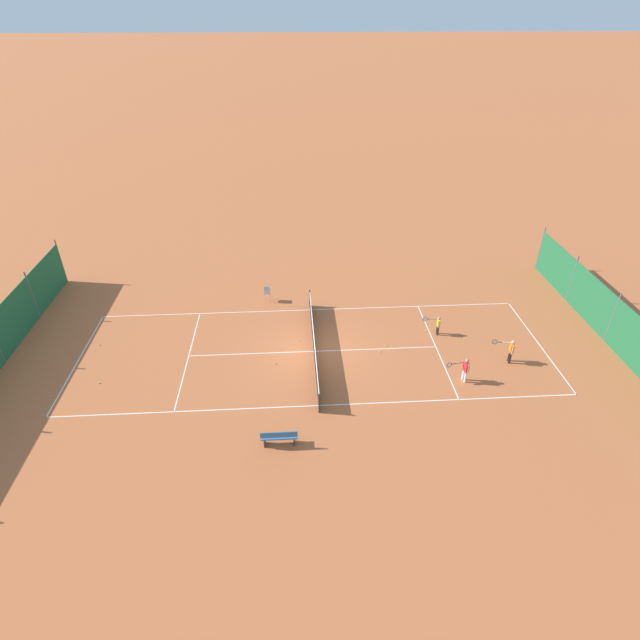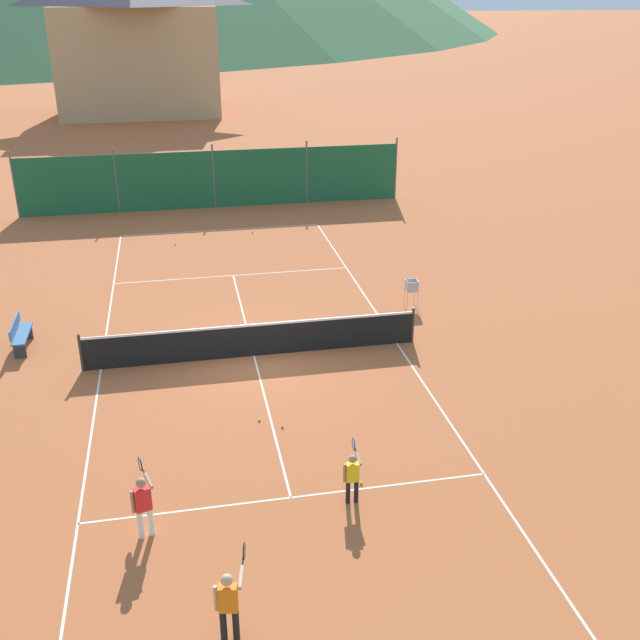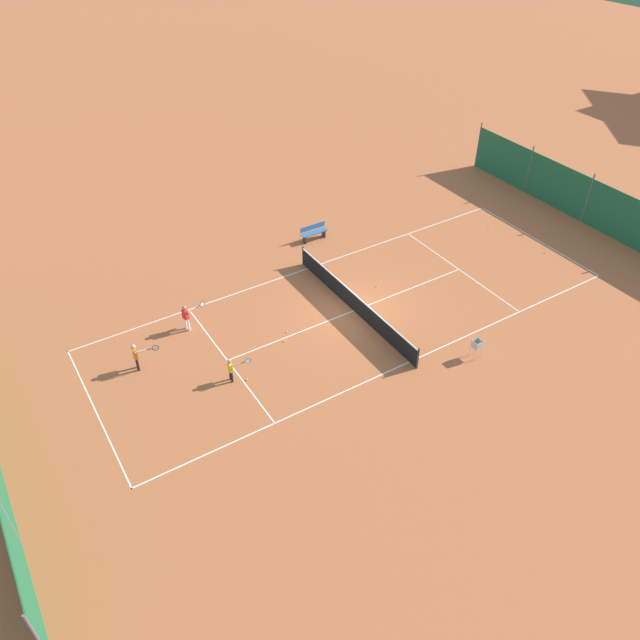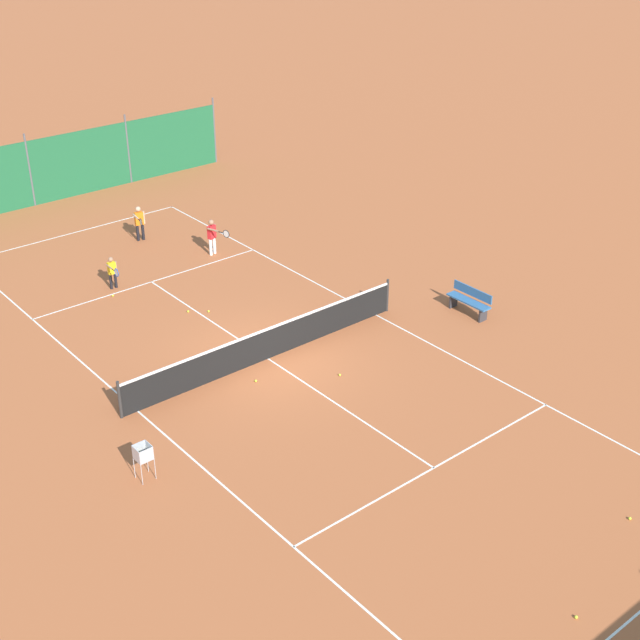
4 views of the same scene
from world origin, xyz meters
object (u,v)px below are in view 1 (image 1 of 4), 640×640
at_px(tennis_ball_mid_court, 275,364).
at_px(ball_hopper, 267,291).
at_px(tennis_ball_by_net_right, 386,346).
at_px(tennis_ball_by_net_left, 99,345).
at_px(player_near_baseline, 465,368).
at_px(tennis_ball_service_box, 99,383).
at_px(tennis_net, 314,343).
at_px(tennis_ball_alley_left, 298,340).
at_px(player_far_baseline, 437,324).
at_px(courtside_bench, 279,437).
at_px(tennis_ball_alley_right, 426,331).
at_px(tennis_ball_near_corner, 380,351).
at_px(player_far_service, 510,349).

relative_size(tennis_ball_mid_court, ball_hopper, 0.07).
relative_size(tennis_ball_by_net_right, tennis_ball_by_net_left, 1.00).
height_order(player_near_baseline, tennis_ball_service_box, player_near_baseline).
xyz_separation_m(tennis_net, tennis_ball_alley_left, (0.98, 0.78, -0.47)).
height_order(tennis_ball_alley_left, tennis_ball_by_net_left, same).
height_order(player_far_baseline, player_near_baseline, player_near_baseline).
bearing_deg(tennis_ball_mid_court, tennis_ball_service_box, 96.69).
distance_m(player_near_baseline, courtside_bench, 9.38).
distance_m(tennis_ball_by_net_right, tennis_ball_alley_left, 4.63).
xyz_separation_m(tennis_ball_mid_court, tennis_ball_alley_right, (2.44, -8.22, 0.00)).
relative_size(tennis_ball_by_net_right, ball_hopper, 0.07).
relative_size(tennis_ball_service_box, tennis_ball_near_corner, 1.00).
bearing_deg(tennis_ball_by_net_right, tennis_ball_near_corner, 141.32).
relative_size(tennis_ball_mid_court, tennis_ball_service_box, 1.00).
xyz_separation_m(tennis_net, ball_hopper, (5.31, 2.51, 0.15)).
distance_m(tennis_ball_by_net_right, tennis_ball_mid_court, 5.89).
height_order(player_far_service, tennis_ball_near_corner, player_far_service).
bearing_deg(tennis_ball_alley_left, tennis_ball_service_box, 106.95).
bearing_deg(tennis_ball_by_net_left, ball_hopper, -64.96).
distance_m(player_far_service, tennis_ball_alley_right, 4.58).
bearing_deg(tennis_ball_by_net_left, tennis_net, -96.27).
bearing_deg(tennis_ball_by_net_right, ball_hopper, 51.13).
height_order(tennis_net, courtside_bench, tennis_net).
bearing_deg(ball_hopper, tennis_ball_near_corner, -133.29).
bearing_deg(ball_hopper, courtside_bench, -176.17).
distance_m(player_far_service, tennis_ball_by_net_left, 21.09).
bearing_deg(tennis_ball_mid_court, courtside_bench, -177.42).
height_order(tennis_ball_service_box, ball_hopper, ball_hopper).
bearing_deg(tennis_net, player_near_baseline, -112.00).
bearing_deg(courtside_bench, player_far_baseline, -48.29).
bearing_deg(tennis_ball_alley_left, tennis_ball_mid_court, 148.10).
relative_size(tennis_ball_by_net_right, tennis_ball_alley_right, 1.00).
height_order(tennis_ball_mid_court, tennis_ball_near_corner, same).
bearing_deg(courtside_bench, tennis_ball_by_net_left, 51.43).
bearing_deg(player_near_baseline, tennis_ball_alley_left, 63.90).
bearing_deg(tennis_ball_alley_right, tennis_net, 103.41).
relative_size(player_far_baseline, player_near_baseline, 0.85).
bearing_deg(tennis_ball_mid_court, tennis_ball_alley_left, -31.90).
bearing_deg(player_far_service, player_near_baseline, 116.21).
bearing_deg(ball_hopper, player_far_service, -119.11).
height_order(tennis_net, tennis_ball_alley_right, tennis_net).
distance_m(tennis_ball_by_net_right, tennis_ball_service_box, 14.25).
bearing_deg(player_near_baseline, tennis_ball_alley_right, 9.41).
relative_size(player_far_baseline, tennis_ball_by_net_right, 16.53).
bearing_deg(player_far_baseline, tennis_ball_by_net_left, 89.83).
bearing_deg(tennis_ball_mid_court, tennis_ball_by_net_left, 76.74).
bearing_deg(tennis_ball_alley_right, player_far_baseline, -123.34).
height_order(tennis_ball_mid_court, tennis_ball_alley_left, same).
bearing_deg(tennis_ball_mid_court, player_far_service, -92.58).
xyz_separation_m(tennis_net, player_far_service, (-1.47, -9.67, 0.25)).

